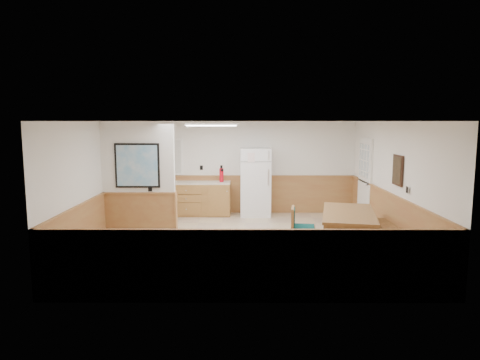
{
  "coord_description": "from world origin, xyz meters",
  "views": [
    {
      "loc": [
        -0.1,
        -8.65,
        2.48
      ],
      "look_at": [
        -0.13,
        0.4,
        1.26
      ],
      "focal_mm": 32.0,
      "sensor_mm": 36.0,
      "label": 1
    }
  ],
  "objects_px": {
    "dining_table": "(349,217)",
    "dining_chair": "(298,225)",
    "refrigerator": "(256,182)",
    "soap_bottle": "(164,178)",
    "dining_bench": "(389,232)",
    "fire_extinguisher": "(221,175)"
  },
  "relations": [
    {
      "from": "fire_extinguisher",
      "to": "soap_bottle",
      "type": "xyz_separation_m",
      "value": [
        -1.55,
        -0.04,
        -0.1
      ]
    },
    {
      "from": "refrigerator",
      "to": "fire_extinguisher",
      "type": "relative_size",
      "value": 4.06
    },
    {
      "from": "dining_bench",
      "to": "dining_chair",
      "type": "relative_size",
      "value": 1.91
    },
    {
      "from": "dining_chair",
      "to": "soap_bottle",
      "type": "bearing_deg",
      "value": 143.21
    },
    {
      "from": "fire_extinguisher",
      "to": "soap_bottle",
      "type": "relative_size",
      "value": 2.25
    },
    {
      "from": "fire_extinguisher",
      "to": "dining_table",
      "type": "bearing_deg",
      "value": -33.8
    },
    {
      "from": "refrigerator",
      "to": "dining_chair",
      "type": "distance_m",
      "value": 3.26
    },
    {
      "from": "dining_bench",
      "to": "fire_extinguisher",
      "type": "relative_size",
      "value": 3.65
    },
    {
      "from": "dining_bench",
      "to": "fire_extinguisher",
      "type": "height_order",
      "value": "fire_extinguisher"
    },
    {
      "from": "soap_bottle",
      "to": "dining_table",
      "type": "bearing_deg",
      "value": -37.02
    },
    {
      "from": "refrigerator",
      "to": "soap_bottle",
      "type": "xyz_separation_m",
      "value": [
        -2.46,
        0.02,
        0.1
      ]
    },
    {
      "from": "dining_table",
      "to": "soap_bottle",
      "type": "relative_size",
      "value": 10.65
    },
    {
      "from": "refrigerator",
      "to": "dining_bench",
      "type": "relative_size",
      "value": 1.11
    },
    {
      "from": "dining_table",
      "to": "refrigerator",
      "type": "bearing_deg",
      "value": 130.86
    },
    {
      "from": "soap_bottle",
      "to": "dining_chair",
      "type": "bearing_deg",
      "value": -44.79
    },
    {
      "from": "refrigerator",
      "to": "dining_chair",
      "type": "relative_size",
      "value": 2.13
    },
    {
      "from": "refrigerator",
      "to": "fire_extinguisher",
      "type": "distance_m",
      "value": 0.93
    },
    {
      "from": "dining_bench",
      "to": "soap_bottle",
      "type": "distance_m",
      "value": 5.92
    },
    {
      "from": "dining_table",
      "to": "dining_chair",
      "type": "distance_m",
      "value": 0.99
    },
    {
      "from": "dining_table",
      "to": "dining_chair",
      "type": "relative_size",
      "value": 2.48
    },
    {
      "from": "dining_bench",
      "to": "soap_bottle",
      "type": "relative_size",
      "value": 8.23
    },
    {
      "from": "dining_chair",
      "to": "dining_table",
      "type": "bearing_deg",
      "value": 9.32
    }
  ]
}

